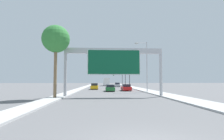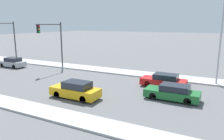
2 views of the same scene
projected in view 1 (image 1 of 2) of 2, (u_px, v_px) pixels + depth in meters
name	position (u px, v px, depth m)	size (l,w,h in m)	color
sidewalk_right	(127.00, 86.00, 65.58)	(3.00, 120.00, 0.15)	#B0B0B0
median_strip_left	(87.00, 86.00, 64.80)	(2.00, 120.00, 0.15)	#B0B0B0
sign_gantry	(114.00, 59.00, 23.47)	(13.30, 0.73, 6.53)	#B2B2B7
car_mid_center	(110.00, 88.00, 35.49)	(1.78, 4.61, 1.35)	#1E662D
car_mid_left	(126.00, 88.00, 37.32)	(1.80, 4.59, 1.40)	red
car_far_right	(117.00, 85.00, 60.34)	(1.71, 4.28, 1.46)	#A5A8AD
car_near_center	(95.00, 86.00, 42.99)	(1.75, 4.49, 1.52)	gold
truck_box_primary	(106.00, 82.00, 72.55)	(2.42, 8.35, 3.25)	navy
traffic_light_near_intersection	(125.00, 73.00, 53.76)	(4.79, 0.32, 6.66)	#3D3D3F
traffic_light_mid_block	(122.00, 74.00, 63.75)	(3.66, 0.32, 6.82)	#3D3D3F
traffic_light_far_intersection	(119.00, 77.00, 73.65)	(4.19, 0.32, 5.56)	#3D3D3F
palm_tree_foreground	(56.00, 40.00, 21.34)	(3.35, 3.35, 8.94)	brown
street_lamp_right	(146.00, 63.00, 32.98)	(2.37, 0.28, 9.49)	#B2B2B7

